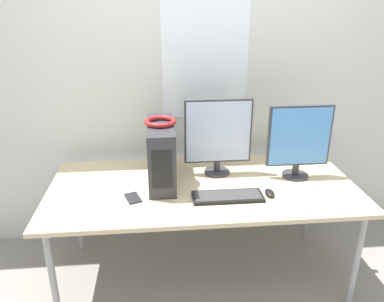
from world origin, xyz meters
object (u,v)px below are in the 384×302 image
at_px(pc_tower, 161,154).
at_px(monitor_main, 218,135).
at_px(mouse, 270,193).
at_px(headphones, 160,122).
at_px(cell_phone, 133,198).
at_px(monitor_right_near, 299,140).
at_px(keyboard, 228,196).

height_order(pc_tower, monitor_main, monitor_main).
bearing_deg(mouse, headphones, 158.76).
bearing_deg(pc_tower, headphones, 90.00).
relative_size(pc_tower, cell_phone, 3.36).
distance_m(headphones, monitor_right_near, 0.91).
xyz_separation_m(headphones, monitor_right_near, (0.90, -0.01, -0.15)).
bearing_deg(mouse, keyboard, -177.25).
bearing_deg(mouse, cell_phone, 177.69).
distance_m(headphones, mouse, 0.80).
distance_m(headphones, keyboard, 0.62).
bearing_deg(monitor_right_near, keyboard, -153.55).
xyz_separation_m(pc_tower, headphones, (0.00, 0.00, 0.21)).
relative_size(monitor_right_near, cell_phone, 3.32).
height_order(headphones, monitor_right_near, monitor_right_near).
bearing_deg(monitor_main, monitor_right_near, -11.24).
height_order(monitor_right_near, keyboard, monitor_right_near).
height_order(keyboard, mouse, mouse).
distance_m(pc_tower, cell_phone, 0.34).
relative_size(headphones, keyboard, 0.47).
xyz_separation_m(monitor_main, monitor_right_near, (0.52, -0.10, -0.01)).
bearing_deg(cell_phone, mouse, -21.49).
xyz_separation_m(pc_tower, mouse, (0.65, -0.25, -0.18)).
bearing_deg(cell_phone, monitor_right_near, -8.31).
bearing_deg(monitor_right_near, cell_phone, -169.13).
bearing_deg(mouse, pc_tower, 158.83).
xyz_separation_m(mouse, cell_phone, (-0.83, 0.03, -0.01)).
distance_m(pc_tower, monitor_main, 0.40).
bearing_deg(cell_phone, monitor_main, 9.76).
bearing_deg(headphones, keyboard, -34.34).
bearing_deg(headphones, pc_tower, -90.00).
relative_size(pc_tower, keyboard, 1.17).
xyz_separation_m(headphones, cell_phone, (-0.18, -0.22, -0.40)).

